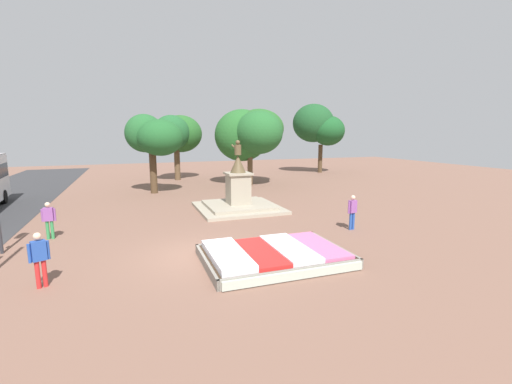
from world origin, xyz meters
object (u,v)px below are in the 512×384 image
Objects in this scene: flower_planter at (273,255)px; pedestrian_near_planter at (39,256)px; pedestrian_with_handbag at (352,210)px; statue_monument at (238,197)px; pedestrian_crossing_plaza at (49,218)px.

pedestrian_near_planter reaches higher than flower_planter.
pedestrian_near_planter is at bearing -170.62° from pedestrian_with_handbag.
pedestrian_crossing_plaza is at bearing -163.24° from statue_monument.
pedestrian_with_handbag is at bearing 9.38° from pedestrian_near_planter.
flower_planter is 5.81m from pedestrian_with_handbag.
pedestrian_with_handbag reaches higher than pedestrian_crossing_plaza.
pedestrian_with_handbag is at bearing -13.98° from pedestrian_crossing_plaza.
pedestrian_crossing_plaza reaches higher than flower_planter.
flower_planter is at bearing -99.18° from statue_monument.
pedestrian_near_planter is (-8.74, -8.25, 0.23)m from statue_monument.
statue_monument is at bearing 80.82° from flower_planter.
flower_planter is at bearing -35.68° from pedestrian_crossing_plaza.
pedestrian_crossing_plaza is (-9.51, -2.86, 0.19)m from statue_monument.
pedestrian_crossing_plaza is (-0.77, 5.38, -0.04)m from pedestrian_near_planter.
pedestrian_with_handbag reaches higher than flower_planter.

